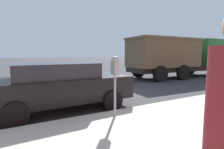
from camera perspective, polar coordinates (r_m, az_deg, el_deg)
The scene contains 4 objects.
ground_plane at distance 7.26m, azimuth -4.93°, elevation -7.39°, with size 220.00×220.00×0.00m, color #333335.
parking_meter at distance 4.43m, azimuth 0.98°, elevation 1.28°, with size 0.21×0.19×1.55m.
car_black at distance 5.71m, azimuth -16.48°, elevation -3.33°, with size 2.08×4.34×1.48m.
dump_truck at distance 14.36m, azimuth 20.72°, elevation 5.87°, with size 2.99×8.35×2.97m.
Camera 1 is at (-6.45, 2.83, 1.73)m, focal length 28.00 mm.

